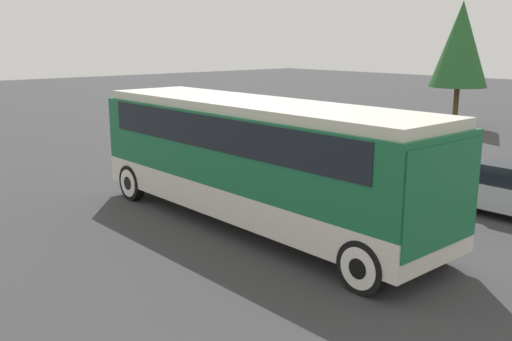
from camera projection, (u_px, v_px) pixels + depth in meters
name	position (u px, v px, depth m)	size (l,w,h in m)	color
ground_plane	(256.00, 225.00, 14.47)	(120.00, 120.00, 0.00)	#38383A
tour_bus	(259.00, 152.00, 13.98)	(10.30, 2.67, 3.14)	silver
parked_car_near	(403.00, 160.00, 18.91)	(4.66, 1.85, 1.34)	#2D5638
tree_right	(461.00, 45.00, 29.73)	(2.99, 2.99, 6.59)	brown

